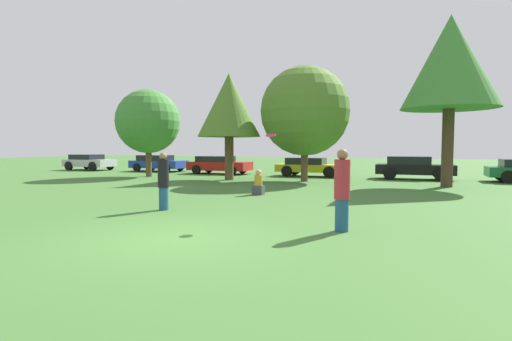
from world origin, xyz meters
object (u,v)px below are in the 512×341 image
(tree_1, at_px, (229,106))
(tree_3, at_px, (450,63))
(parked_car_blue, at_px, (158,163))
(frisbee, at_px, (271,135))
(tree_0, at_px, (148,122))
(bystander_sitting, at_px, (258,184))
(person_catcher, at_px, (342,190))
(tree_2, at_px, (305,111))
(person_thrower, at_px, (163,181))
(parked_car_red, at_px, (219,164))
(parked_car_black, at_px, (413,167))
(parked_car_silver, at_px, (89,162))
(parked_car_yellow, at_px, (309,166))

(tree_1, xyz_separation_m, tree_3, (11.07, 0.45, 1.54))
(parked_car_blue, bearing_deg, frisbee, -46.83)
(tree_0, bearing_deg, bystander_sitting, -30.52)
(person_catcher, bearing_deg, tree_2, -61.09)
(person_thrower, relative_size, parked_car_red, 0.39)
(person_thrower, bearing_deg, parked_car_black, 74.96)
(parked_car_blue, bearing_deg, parked_car_black, -2.27)
(person_catcher, bearing_deg, parked_car_silver, -23.67)
(person_thrower, relative_size, bystander_sitting, 1.72)
(tree_1, bearing_deg, parked_car_yellow, 51.20)
(parked_car_blue, xyz_separation_m, parked_car_yellow, (12.00, -0.44, -0.01))
(tree_2, height_order, parked_car_yellow, tree_2)
(parked_car_silver, height_order, parked_car_black, parked_car_black)
(person_thrower, distance_m, person_catcher, 5.45)
(tree_1, bearing_deg, tree_0, 178.22)
(bystander_sitting, relative_size, tree_1, 0.17)
(tree_3, bearing_deg, person_thrower, -127.51)
(tree_2, xyz_separation_m, tree_3, (6.89, -0.26, 1.93))
(frisbee, xyz_separation_m, parked_car_yellow, (-3.01, 14.86, -1.50))
(person_catcher, relative_size, tree_1, 0.30)
(frisbee, relative_size, tree_0, 0.05)
(person_thrower, height_order, tree_2, tree_2)
(parked_car_blue, distance_m, parked_car_black, 18.08)
(person_catcher, distance_m, parked_car_blue, 23.08)
(frisbee, height_order, parked_car_red, frisbee)
(tree_1, bearing_deg, parked_car_silver, 165.06)
(tree_0, relative_size, tree_2, 0.88)
(tree_1, distance_m, parked_car_black, 11.10)
(person_thrower, distance_m, tree_0, 13.71)
(person_thrower, xyz_separation_m, tree_1, (-2.97, 10.11, 3.29))
(person_catcher, xyz_separation_m, parked_car_blue, (-16.86, 15.76, -0.26))
(person_thrower, distance_m, frisbee, 3.78)
(parked_car_yellow, bearing_deg, bystander_sitting, -87.60)
(parked_car_red, relative_size, parked_car_yellow, 1.01)
(parked_car_yellow, bearing_deg, person_catcher, -73.70)
(person_thrower, xyz_separation_m, frisbee, (3.53, -0.42, 1.29))
(tree_2, bearing_deg, bystander_sitting, -90.44)
(parked_car_yellow, bearing_deg, parked_car_black, -0.06)
(parked_car_yellow, bearing_deg, parked_car_red, -179.19)
(person_thrower, height_order, parked_car_red, person_thrower)
(tree_3, xyz_separation_m, parked_car_silver, (-25.67, 3.45, -5.00))
(frisbee, xyz_separation_m, tree_2, (-2.32, 11.23, 1.62))
(bystander_sitting, xyz_separation_m, tree_0, (-9.86, 5.81, 3.02))
(tree_0, relative_size, parked_car_red, 1.25)
(person_thrower, relative_size, parked_car_silver, 0.42)
(tree_3, bearing_deg, person_catcher, -103.40)
(person_thrower, relative_size, tree_0, 0.31)
(frisbee, distance_m, tree_3, 12.40)
(tree_1, distance_m, tree_3, 11.18)
(frisbee, height_order, tree_3, tree_3)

